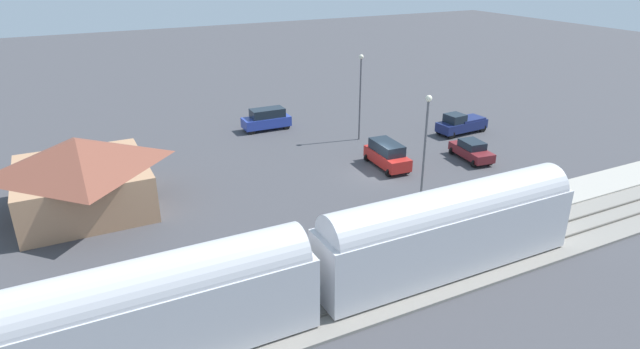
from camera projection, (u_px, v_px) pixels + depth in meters
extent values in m
plane|color=#424247|center=(377.00, 174.00, 44.03)|extent=(200.00, 200.00, 0.00)
cube|color=gray|center=(500.00, 252.00, 32.49)|extent=(4.80, 70.00, 0.18)
cube|color=#59544C|center=(509.00, 255.00, 31.84)|extent=(0.10, 70.00, 0.12)
cube|color=#59544C|center=(492.00, 244.00, 33.02)|extent=(0.10, 70.00, 0.12)
cube|color=#A8A399|center=(457.00, 223.00, 35.75)|extent=(3.20, 46.00, 0.30)
cube|color=silver|center=(448.00, 238.00, 29.90)|extent=(2.90, 16.07, 3.70)
cube|color=#19389E|center=(431.00, 232.00, 31.21)|extent=(0.04, 14.79, 0.36)
cylinder|color=silver|center=(451.00, 210.00, 29.22)|extent=(2.75, 15.43, 2.76)
cube|color=silver|center=(139.00, 326.00, 22.86)|extent=(2.90, 16.07, 3.70)
cube|color=#19389E|center=(134.00, 313.00, 24.18)|extent=(0.04, 14.79, 0.36)
cylinder|color=silver|center=(133.00, 292.00, 22.18)|extent=(2.75, 15.43, 2.76)
cube|color=tan|center=(84.00, 188.00, 37.51)|extent=(9.02, 8.57, 3.30)
pyramid|color=brown|center=(77.00, 153.00, 36.48)|extent=(9.82, 9.37, 1.97)
cube|color=#4C3323|center=(148.00, 184.00, 39.54)|extent=(1.10, 0.08, 2.10)
cylinder|color=#23284C|center=(546.00, 192.00, 39.13)|extent=(0.22, 0.22, 0.85)
cylinder|color=silver|center=(548.00, 182.00, 38.84)|extent=(0.36, 0.36, 0.62)
sphere|color=tan|center=(549.00, 177.00, 38.67)|extent=(0.24, 0.24, 0.24)
cylinder|color=#333338|center=(433.00, 224.00, 34.47)|extent=(0.22, 0.22, 0.85)
cylinder|color=green|center=(434.00, 214.00, 34.19)|extent=(0.36, 0.36, 0.62)
sphere|color=tan|center=(435.00, 208.00, 34.02)|extent=(0.24, 0.24, 0.24)
cube|color=#283D9E|center=(266.00, 122.00, 54.77)|extent=(2.04, 4.93, 1.00)
cube|color=#19232D|center=(267.00, 113.00, 54.47)|extent=(1.78, 3.46, 0.88)
cylinder|color=black|center=(252.00, 131.00, 53.48)|extent=(0.22, 0.68, 0.68)
cylinder|color=black|center=(246.00, 127.00, 54.91)|extent=(0.22, 0.68, 0.68)
cylinder|color=black|center=(287.00, 126.00, 55.02)|extent=(0.22, 0.68, 0.68)
cylinder|color=black|center=(280.00, 122.00, 56.44)|extent=(0.22, 0.68, 0.68)
cube|color=navy|center=(462.00, 125.00, 53.69)|extent=(2.32, 5.52, 0.92)
cube|color=#19232D|center=(455.00, 118.00, 52.87)|extent=(1.84, 1.84, 0.84)
cylinder|color=black|center=(451.00, 135.00, 52.17)|extent=(0.22, 0.76, 0.76)
cylinder|color=black|center=(439.00, 131.00, 53.54)|extent=(0.22, 0.76, 0.76)
cylinder|color=black|center=(483.00, 128.00, 54.20)|extent=(0.22, 0.76, 0.76)
cylinder|color=black|center=(470.00, 124.00, 55.56)|extent=(0.22, 0.76, 0.76)
cube|color=navy|center=(469.00, 118.00, 53.92)|extent=(2.06, 3.09, 0.20)
cube|color=red|center=(387.00, 158.00, 45.15)|extent=(5.02, 2.27, 1.00)
cube|color=#19232D|center=(387.00, 147.00, 44.92)|extent=(3.53, 1.94, 0.88)
cylinder|color=black|center=(407.00, 170.00, 44.05)|extent=(0.22, 0.68, 0.68)
cylinder|color=black|center=(389.00, 173.00, 43.43)|extent=(0.22, 0.68, 0.68)
cylinder|color=black|center=(385.00, 155.00, 47.27)|extent=(0.22, 0.68, 0.68)
cylinder|color=black|center=(367.00, 158.00, 46.64)|extent=(0.22, 0.68, 0.68)
cube|color=maroon|center=(471.00, 152.00, 46.88)|extent=(4.69, 2.37, 0.76)
cube|color=#19232D|center=(472.00, 144.00, 46.61)|extent=(2.34, 1.87, 0.64)
cylinder|color=black|center=(452.00, 151.00, 48.25)|extent=(0.22, 0.68, 0.68)
cylinder|color=black|center=(467.00, 149.00, 48.76)|extent=(0.22, 0.68, 0.68)
cylinder|color=black|center=(475.00, 164.00, 45.31)|extent=(0.22, 0.68, 0.68)
cylinder|color=black|center=(490.00, 161.00, 45.81)|extent=(0.22, 0.68, 0.68)
cylinder|color=#515156|center=(424.00, 159.00, 36.13)|extent=(0.16, 0.16, 8.07)
sphere|color=#EAE5C6|center=(429.00, 98.00, 34.50)|extent=(0.44, 0.44, 0.44)
cylinder|color=#515156|center=(360.00, 100.00, 50.71)|extent=(0.16, 0.16, 7.89)
sphere|color=#EAE5C6|center=(361.00, 57.00, 49.11)|extent=(0.44, 0.44, 0.44)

